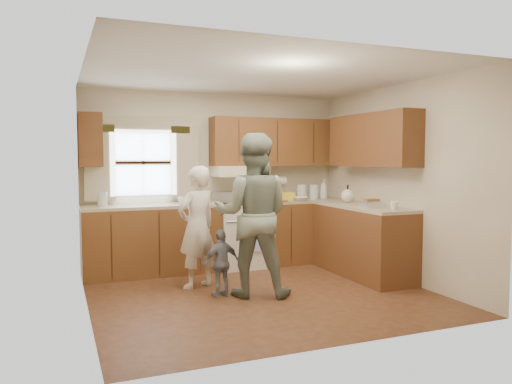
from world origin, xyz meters
name	(u,v)px	position (x,y,z in m)	size (l,w,h in m)	color
room	(261,186)	(0.00, 0.00, 1.25)	(3.80, 3.80, 3.80)	#462415
kitchen_fixtures	(272,210)	(0.62, 1.08, 0.84)	(3.80, 2.25, 2.15)	#45270E
stove	(242,234)	(0.30, 1.44, 0.47)	(0.76, 0.67, 1.07)	silver
woman_left	(197,227)	(-0.61, 0.53, 0.74)	(0.54, 0.35, 1.47)	silver
woman_right	(253,215)	(-0.11, -0.02, 0.92)	(0.90, 0.70, 1.85)	#2C443A
child	(222,263)	(-0.46, 0.05, 0.38)	(0.45, 0.19, 0.77)	gray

